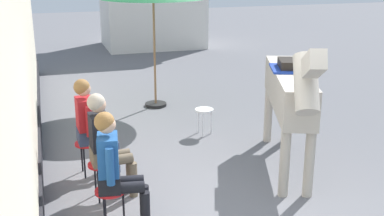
{
  "coord_description": "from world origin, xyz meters",
  "views": [
    {
      "loc": [
        -2.2,
        -4.65,
        2.97
      ],
      "look_at": [
        -0.4,
        1.2,
        1.05
      ],
      "focal_mm": 45.67,
      "sensor_mm": 36.0,
      "label": 1
    }
  ],
  "objects_px": {
    "saddled_horse_center": "(290,92)",
    "seated_visitor_far": "(90,122)",
    "seated_visitor_middle": "(105,141)",
    "spare_stool_white": "(204,112)",
    "seated_visitor_near": "(115,165)"
  },
  "relations": [
    {
      "from": "saddled_horse_center",
      "to": "seated_visitor_far",
      "type": "bearing_deg",
      "value": 166.37
    },
    {
      "from": "seated_visitor_near",
      "to": "saddled_horse_center",
      "type": "height_order",
      "value": "saddled_horse_center"
    },
    {
      "from": "seated_visitor_far",
      "to": "spare_stool_white",
      "type": "bearing_deg",
      "value": 27.39
    },
    {
      "from": "seated_visitor_near",
      "to": "saddled_horse_center",
      "type": "bearing_deg",
      "value": 19.06
    },
    {
      "from": "seated_visitor_middle",
      "to": "seated_visitor_far",
      "type": "bearing_deg",
      "value": 97.43
    },
    {
      "from": "seated_visitor_near",
      "to": "spare_stool_white",
      "type": "height_order",
      "value": "seated_visitor_near"
    },
    {
      "from": "saddled_horse_center",
      "to": "spare_stool_white",
      "type": "height_order",
      "value": "saddled_horse_center"
    },
    {
      "from": "seated_visitor_middle",
      "to": "saddled_horse_center",
      "type": "xyz_separation_m",
      "value": [
        2.59,
        0.13,
        0.38
      ]
    },
    {
      "from": "seated_visitor_middle",
      "to": "spare_stool_white",
      "type": "height_order",
      "value": "seated_visitor_middle"
    },
    {
      "from": "seated_visitor_middle",
      "to": "spare_stool_white",
      "type": "bearing_deg",
      "value": 43.7
    },
    {
      "from": "seated_visitor_middle",
      "to": "seated_visitor_near",
      "type": "bearing_deg",
      "value": -89.86
    },
    {
      "from": "seated_visitor_far",
      "to": "seated_visitor_middle",
      "type": "bearing_deg",
      "value": -82.57
    },
    {
      "from": "seated_visitor_far",
      "to": "saddled_horse_center",
      "type": "xyz_separation_m",
      "value": [
        2.69,
        -0.65,
        0.38
      ]
    },
    {
      "from": "seated_visitor_far",
      "to": "spare_stool_white",
      "type": "height_order",
      "value": "seated_visitor_far"
    },
    {
      "from": "spare_stool_white",
      "to": "seated_visitor_far",
      "type": "bearing_deg",
      "value": -152.61
    }
  ]
}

